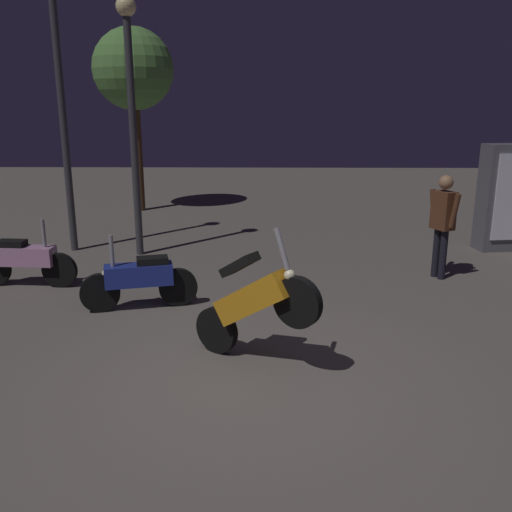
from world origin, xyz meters
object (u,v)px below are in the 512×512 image
Objects in this scene: motorcycle_pink_parked_right at (25,260)px; streetlamp_far at (131,95)px; person_rider_beside at (443,217)px; streetlamp_near at (58,67)px; motorcycle_orange_foreground at (254,302)px; motorcycle_blue_parked_left at (139,279)px.

streetlamp_far is (1.40, 1.99, 2.56)m from motorcycle_pink_parked_right.
streetlamp_near reaches higher than person_rider_beside.
motorcycle_orange_foreground is 4.50m from person_rider_beside.
motorcycle_pink_parked_right is at bearing -90.20° from streetlamp_near.
streetlamp_far is (-0.66, 2.97, 2.56)m from motorcycle_blue_parked_left.
streetlamp_near is 1.20× the size of streetlamp_far.
motorcycle_blue_parked_left is 0.98× the size of motorcycle_pink_parked_right.
streetlamp_far reaches higher than motorcycle_orange_foreground.
motorcycle_orange_foreground reaches higher than motorcycle_pink_parked_right.
motorcycle_pink_parked_right is (-3.73, 2.72, -0.31)m from motorcycle_orange_foreground.
streetlamp_near is at bearing 168.29° from streetlamp_far.
person_rider_beside is 0.37× the size of streetlamp_far.
streetlamp_far reaches higher than motorcycle_pink_parked_right.
motorcycle_blue_parked_left is at bearing 168.30° from motorcycle_orange_foreground.
streetlamp_far is (-2.33, 4.71, 2.25)m from motorcycle_orange_foreground.
streetlamp_near reaches higher than motorcycle_blue_parked_left.
streetlamp_near reaches higher than motorcycle_pink_parked_right.
streetlamp_far is at bearing -11.71° from streetlamp_near.
person_rider_beside is at bearing -14.86° from streetlamp_far.
motorcycle_orange_foreground is 5.72m from streetlamp_far.
streetlamp_near is (-3.72, 5.00, 2.77)m from motorcycle_orange_foreground.
motorcycle_blue_parked_left is 0.29× the size of streetlamp_near.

